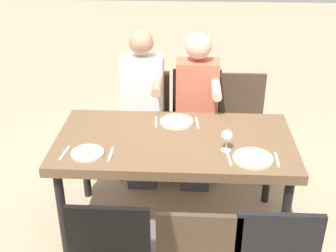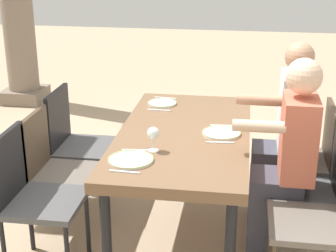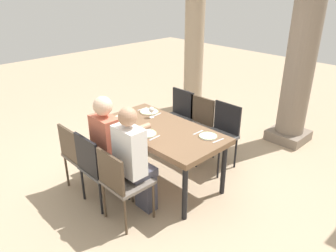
% 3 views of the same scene
% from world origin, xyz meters
% --- Properties ---
extents(ground_plane, '(16.00, 16.00, 0.00)m').
position_xyz_m(ground_plane, '(0.00, 0.00, 0.00)').
color(ground_plane, tan).
extents(dining_table, '(1.62, 0.84, 0.75)m').
position_xyz_m(dining_table, '(0.00, 0.00, 0.68)').
color(dining_table, brown).
rests_on(dining_table, ground).
extents(chair_west_south, '(0.44, 0.44, 0.87)m').
position_xyz_m(chair_west_south, '(-0.54, -0.83, 0.51)').
color(chair_west_south, '#6A6158').
rests_on(chair_west_south, ground).
extents(chair_mid_south, '(0.44, 0.44, 0.89)m').
position_xyz_m(chair_mid_south, '(-0.16, -0.84, 0.51)').
color(chair_mid_south, '#4F4F50').
rests_on(chair_mid_south, ground).
extents(chair_east_north, '(0.44, 0.44, 0.90)m').
position_xyz_m(chair_east_north, '(0.29, 0.84, 0.53)').
color(chair_east_north, '#4F4F50').
rests_on(chair_east_north, ground).
extents(chair_east_south, '(0.44, 0.44, 0.88)m').
position_xyz_m(chair_east_south, '(0.29, -0.83, 0.52)').
color(chair_east_south, '#6A6158').
rests_on(chair_east_south, ground).
extents(diner_woman_green, '(0.35, 0.50, 1.29)m').
position_xyz_m(diner_woman_green, '(-0.16, -0.64, 0.70)').
color(diner_woman_green, '#3F3F4C').
rests_on(diner_woman_green, ground).
extents(diner_man_white, '(0.35, 0.49, 1.30)m').
position_xyz_m(diner_man_white, '(0.29, -0.65, 0.69)').
color(diner_man_white, '#3F3F4C').
rests_on(diner_man_white, ground).
extents(plate_0, '(0.26, 0.26, 0.02)m').
position_xyz_m(plate_0, '(-0.50, 0.24, 0.76)').
color(plate_0, silver).
rests_on(plate_0, dining_table).
extents(wine_glass_0, '(0.07, 0.07, 0.15)m').
position_xyz_m(wine_glass_0, '(-0.34, 0.14, 0.86)').
color(wine_glass_0, white).
rests_on(wine_glass_0, dining_table).
extents(fork_0, '(0.02, 0.17, 0.01)m').
position_xyz_m(fork_0, '(-0.65, 0.24, 0.75)').
color(fork_0, silver).
rests_on(fork_0, dining_table).
extents(spoon_0, '(0.03, 0.17, 0.01)m').
position_xyz_m(spoon_0, '(-0.35, 0.24, 0.75)').
color(spoon_0, silver).
rests_on(spoon_0, dining_table).
extents(plate_1, '(0.25, 0.25, 0.02)m').
position_xyz_m(plate_1, '(-0.01, -0.24, 0.76)').
color(plate_1, white).
rests_on(plate_1, dining_table).
extents(fork_1, '(0.03, 0.17, 0.01)m').
position_xyz_m(fork_1, '(-0.16, -0.24, 0.75)').
color(fork_1, silver).
rests_on(fork_1, dining_table).
extents(spoon_1, '(0.03, 0.17, 0.01)m').
position_xyz_m(spoon_1, '(0.14, -0.24, 0.75)').
color(spoon_1, silver).
rests_on(spoon_1, dining_table).
extents(plate_2, '(0.22, 0.22, 0.02)m').
position_xyz_m(plate_2, '(0.55, 0.23, 0.76)').
color(plate_2, white).
rests_on(plate_2, dining_table).
extents(fork_2, '(0.02, 0.17, 0.01)m').
position_xyz_m(fork_2, '(0.40, 0.23, 0.75)').
color(fork_2, silver).
rests_on(fork_2, dining_table).
extents(spoon_2, '(0.03, 0.17, 0.01)m').
position_xyz_m(spoon_2, '(0.70, 0.23, 0.75)').
color(spoon_2, silver).
rests_on(spoon_2, dining_table).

